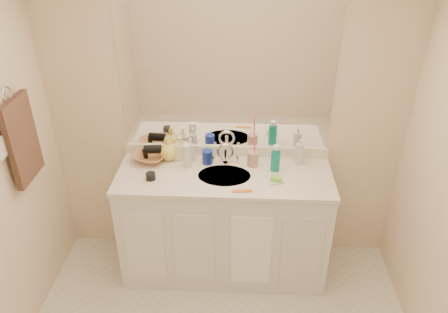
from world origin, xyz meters
TOP-DOWN VIEW (x-y plane):
  - wall_back at (0.00, 1.30)m, footprint 2.60×0.02m
  - vanity_cabinet at (0.00, 1.02)m, footprint 1.50×0.55m
  - countertop at (0.00, 1.02)m, footprint 1.52×0.57m
  - backsplash at (0.00, 1.29)m, footprint 1.52×0.03m
  - sink_basin at (0.00, 1.00)m, footprint 0.37×0.37m
  - faucet at (0.00, 1.18)m, footprint 0.02×0.02m
  - mirror at (0.00, 1.29)m, footprint 1.48×0.01m
  - blue_mug at (-0.13, 1.17)m, footprint 0.08×0.08m
  - tan_cup at (0.20, 1.15)m, footprint 0.10×0.10m
  - toothbrush at (0.21, 1.15)m, footprint 0.01×0.04m
  - mouthwash_bottle at (0.36, 1.09)m, footprint 0.08×0.08m
  - clear_pump_bottle at (0.53, 1.20)m, footprint 0.07×0.07m
  - soap_dish at (0.36, 0.95)m, footprint 0.12×0.11m
  - green_soap at (0.36, 0.95)m, footprint 0.09×0.07m
  - orange_comb at (0.13, 0.81)m, footprint 0.13×0.04m
  - dark_jar at (-0.50, 0.93)m, footprint 0.08×0.08m
  - extra_white_bottle at (-0.27, 1.11)m, footprint 0.06×0.06m
  - soap_bottle_white at (-0.25, 1.21)m, footprint 0.08×0.08m
  - soap_bottle_cream at (-0.33, 1.22)m, footprint 0.10×0.10m
  - soap_bottle_yellow at (-0.42, 1.21)m, footprint 0.17×0.17m
  - wicker_basket at (-0.55, 1.19)m, footprint 0.31×0.31m
  - hair_dryer at (-0.53, 1.19)m, footprint 0.13×0.08m
  - towel_ring at (-1.27, 0.77)m, footprint 0.01×0.11m
  - hand_towel at (-1.25, 0.77)m, footprint 0.04×0.32m
  - switch_plate at (-1.27, 0.57)m, footprint 0.01×0.08m

SIDE VIEW (x-z plane):
  - vanity_cabinet at x=0.00m, z-range 0.00..0.85m
  - countertop at x=0.00m, z-range 0.85..0.88m
  - sink_basin at x=0.00m, z-range 0.86..0.88m
  - orange_comb at x=0.13m, z-range 0.88..0.89m
  - soap_dish at x=0.36m, z-range 0.88..0.89m
  - dark_jar at x=-0.50m, z-range 0.88..0.93m
  - green_soap at x=0.36m, z-range 0.89..0.92m
  - wicker_basket at x=-0.55m, z-range 0.88..0.94m
  - backsplash at x=0.00m, z-range 0.88..0.96m
  - blue_mug at x=-0.13m, z-range 0.88..0.98m
  - tan_cup at x=0.20m, z-range 0.88..0.99m
  - faucet at x=0.00m, z-range 0.88..0.99m
  - mouthwash_bottle at x=0.36m, z-range 0.88..1.03m
  - clear_pump_bottle at x=0.53m, z-range 0.88..1.04m
  - soap_bottle_white at x=-0.25m, z-range 0.88..1.05m
  - soap_bottle_yellow at x=-0.42m, z-range 0.88..1.06m
  - extra_white_bottle at x=-0.27m, z-range 0.88..1.06m
  - hair_dryer at x=-0.53m, z-range 0.94..1.00m
  - soap_bottle_cream at x=-0.33m, z-range 0.88..1.07m
  - toothbrush at x=0.21m, z-range 0.93..1.13m
  - wall_back at x=0.00m, z-range 0.00..2.40m
  - hand_towel at x=-1.25m, z-range 0.98..1.52m
  - switch_plate at x=-1.27m, z-range 1.24..1.36m
  - towel_ring at x=-1.27m, z-range 1.49..1.61m
  - mirror at x=0.00m, z-range 0.96..2.16m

